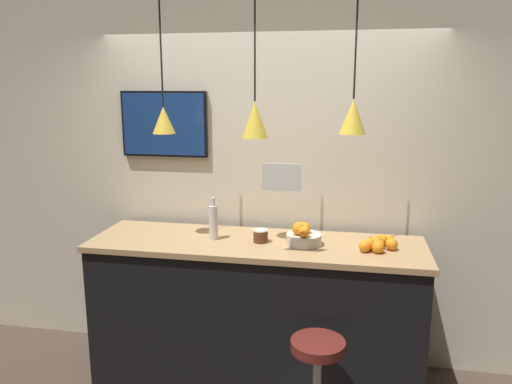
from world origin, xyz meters
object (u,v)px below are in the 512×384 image
spread_jar (261,236)px  fruit_bowl (303,236)px  juice_bottle (214,222)px  bar_stool (317,376)px  mounted_tv (164,124)px

spread_jar → fruit_bowl: bearing=-0.4°
juice_bottle → spread_jar: (0.33, 0.00, -0.08)m
fruit_bowl → spread_jar: (-0.29, 0.00, -0.02)m
bar_stool → juice_bottle: juice_bottle is taller
fruit_bowl → spread_jar: size_ratio=2.33×
bar_stool → mounted_tv: mounted_tv is taller
bar_stool → spread_jar: bearing=128.5°
juice_bottle → spread_jar: size_ratio=2.95×
bar_stool → juice_bottle: bearing=144.4°
juice_bottle → fruit_bowl: bearing=-0.2°
fruit_bowl → mounted_tv: bearing=159.9°
bar_stool → fruit_bowl: (-0.15, 0.55, 0.69)m
spread_jar → juice_bottle: bearing=180.0°
fruit_bowl → bar_stool: bearing=-74.9°
fruit_bowl → mounted_tv: mounted_tv is taller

